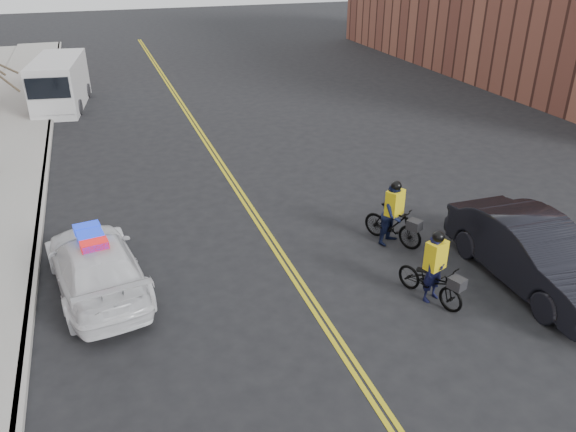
# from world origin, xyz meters

# --- Properties ---
(ground) EXTENTS (120.00, 120.00, 0.00)m
(ground) POSITION_xyz_m (0.00, 0.00, 0.00)
(ground) COLOR black
(ground) RESTS_ON ground
(center_line_left) EXTENTS (0.10, 60.00, 0.01)m
(center_line_left) POSITION_xyz_m (-0.08, 8.00, 0.01)
(center_line_left) COLOR gold
(center_line_left) RESTS_ON ground
(center_line_right) EXTENTS (0.10, 60.00, 0.01)m
(center_line_right) POSITION_xyz_m (0.08, 8.00, 0.01)
(center_line_right) COLOR gold
(center_line_right) RESTS_ON ground
(curb) EXTENTS (0.20, 60.00, 0.15)m
(curb) POSITION_xyz_m (-6.00, 8.00, 0.07)
(curb) COLOR #999791
(curb) RESTS_ON ground
(police_cruiser) EXTENTS (2.55, 4.82, 1.49)m
(police_cruiser) POSITION_xyz_m (-4.52, 1.71, 0.67)
(police_cruiser) COLOR white
(police_cruiser) RESTS_ON ground
(dark_sedan) EXTENTS (1.77, 4.90, 1.61)m
(dark_sedan) POSITION_xyz_m (5.20, -1.33, 0.80)
(dark_sedan) COLOR black
(dark_sedan) RESTS_ON ground
(cargo_van) EXTENTS (2.71, 5.69, 2.29)m
(cargo_van) POSITION_xyz_m (-5.52, 18.68, 1.12)
(cargo_van) COLOR silver
(cargo_van) RESTS_ON ground
(cyclist_near) EXTENTS (1.19, 1.87, 1.74)m
(cyclist_near) POSITION_xyz_m (2.63, -1.17, 0.60)
(cyclist_near) COLOR black
(cyclist_near) RESTS_ON ground
(cyclist_far) EXTENTS (1.29, 1.80, 1.80)m
(cyclist_far) POSITION_xyz_m (3.06, 1.49, 0.71)
(cyclist_far) COLOR black
(cyclist_far) RESTS_ON ground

